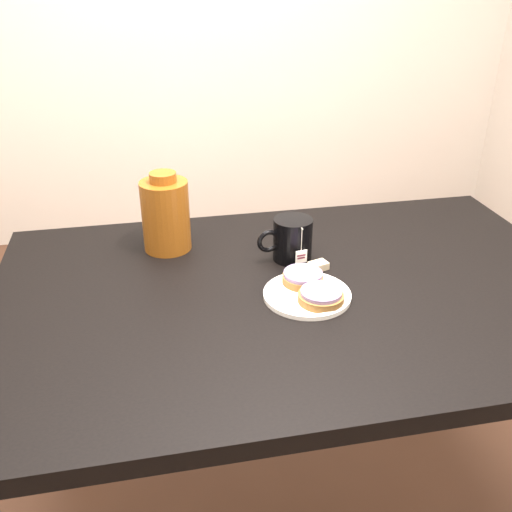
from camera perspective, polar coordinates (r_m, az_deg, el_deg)
name	(u,v)px	position (r m, az deg, el deg)	size (l,w,h in m)	color
ground_plane	(289,507)	(1.83, 3.29, -23.79)	(4.00, 4.00, 0.00)	brown
table	(296,317)	(1.37, 4.03, -6.12)	(1.40, 0.90, 0.75)	black
plate	(307,294)	(1.29, 5.13, -3.80)	(0.20, 0.20, 0.01)	white
bagel_back	(303,277)	(1.32, 4.71, -2.15)	(0.13, 0.13, 0.03)	brown
bagel_front	(321,296)	(1.26, 6.51, -4.01)	(0.14, 0.14, 0.03)	brown
mug	(292,239)	(1.43, 3.59, 1.70)	(0.15, 0.11, 0.11)	black
teabag_pouch	(318,266)	(1.41, 6.25, -0.97)	(0.04, 0.03, 0.02)	#C6B793
bagel_package	(166,214)	(1.48, -9.02, 4.13)	(0.16, 0.16, 0.21)	#5D2C0C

